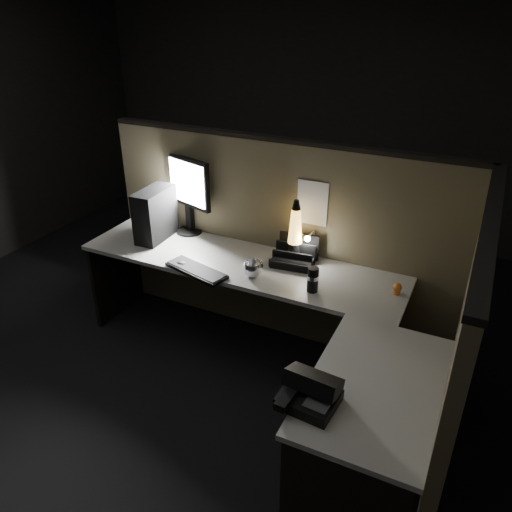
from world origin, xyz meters
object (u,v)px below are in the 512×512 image
at_px(keyboard, 196,270).
at_px(desk_phone, 309,392).
at_px(pc_tower, 155,214).
at_px(monitor, 188,188).
at_px(lava_lamp, 295,236).

height_order(keyboard, desk_phone, desk_phone).
relative_size(pc_tower, monitor, 0.65).
bearing_deg(pc_tower, keyboard, -32.99).
xyz_separation_m(pc_tower, desk_phone, (1.64, -1.12, -0.13)).
bearing_deg(keyboard, lava_lamp, 53.60).
distance_m(lava_lamp, desk_phone, 1.35).
height_order(monitor, keyboard, monitor).
distance_m(pc_tower, lava_lamp, 1.08).
relative_size(lava_lamp, desk_phone, 1.62).
distance_m(pc_tower, desk_phone, 1.99).
bearing_deg(pc_tower, monitor, 48.96).
relative_size(pc_tower, desk_phone, 1.38).
height_order(monitor, lava_lamp, monitor).
relative_size(monitor, lava_lamp, 1.32).
height_order(lava_lamp, desk_phone, lava_lamp).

